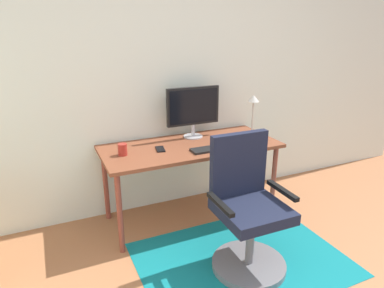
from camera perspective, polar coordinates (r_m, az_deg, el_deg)
wall_back at (r=3.27m, az=-1.78°, el=12.11°), size 6.00×0.10×2.60m
area_rug at (r=2.79m, az=8.15°, el=-18.51°), size 1.54×1.12×0.01m
desk at (r=3.02m, az=-0.23°, el=-1.31°), size 1.56×0.67×0.71m
monitor at (r=3.14m, az=0.18°, el=6.02°), size 0.51×0.18×0.47m
keyboard at (r=2.90m, az=3.95°, el=-0.70°), size 0.43×0.13×0.02m
computer_mouse at (r=3.06m, az=9.02°, el=0.32°), size 0.06×0.10×0.03m
coffee_cup at (r=2.80m, az=-11.53°, el=-0.91°), size 0.07×0.07×0.10m
cell_phone at (r=2.89m, az=-5.32°, el=-0.85°), size 0.09×0.15×0.01m
desk_lamp at (r=3.24m, az=10.18°, el=6.05°), size 0.11×0.11×0.39m
office_chair at (r=2.53m, az=9.15°, el=-11.89°), size 0.55×0.54×0.99m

